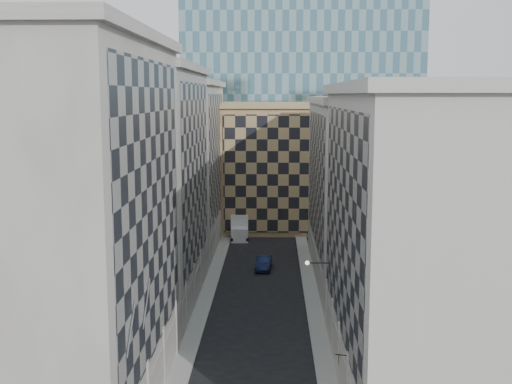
# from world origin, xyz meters

# --- Properties ---
(sidewalk_west) EXTENTS (1.50, 100.00, 0.15)m
(sidewalk_west) POSITION_xyz_m (-5.25, 30.00, 0.07)
(sidewalk_west) COLOR #999893
(sidewalk_west) RESTS_ON ground
(sidewalk_east) EXTENTS (1.50, 100.00, 0.15)m
(sidewalk_east) POSITION_xyz_m (5.25, 30.00, 0.07)
(sidewalk_east) COLOR #999893
(sidewalk_east) RESTS_ON ground
(bldg_left_a) EXTENTS (10.80, 22.80, 23.70)m
(bldg_left_a) POSITION_xyz_m (-10.88, 11.00, 11.82)
(bldg_left_a) COLOR gray
(bldg_left_a) RESTS_ON ground
(bldg_left_b) EXTENTS (10.80, 22.80, 22.70)m
(bldg_left_b) POSITION_xyz_m (-10.88, 33.00, 11.32)
(bldg_left_b) COLOR gray
(bldg_left_b) RESTS_ON ground
(bldg_left_c) EXTENTS (10.80, 22.80, 21.70)m
(bldg_left_c) POSITION_xyz_m (-10.88, 55.00, 10.83)
(bldg_left_c) COLOR gray
(bldg_left_c) RESTS_ON ground
(bldg_right_a) EXTENTS (10.80, 26.80, 20.70)m
(bldg_right_a) POSITION_xyz_m (10.88, 15.00, 10.32)
(bldg_right_a) COLOR #B6B3A7
(bldg_right_a) RESTS_ON ground
(bldg_right_b) EXTENTS (10.80, 28.80, 19.70)m
(bldg_right_b) POSITION_xyz_m (10.89, 42.00, 9.85)
(bldg_right_b) COLOR #B6B3A7
(bldg_right_b) RESTS_ON ground
(tan_block) EXTENTS (16.80, 14.80, 18.80)m
(tan_block) POSITION_xyz_m (2.00, 67.90, 9.44)
(tan_block) COLOR #A17F55
(tan_block) RESTS_ON ground
(church_tower) EXTENTS (7.20, 7.20, 51.50)m
(church_tower) POSITION_xyz_m (0.00, 82.00, 26.95)
(church_tower) COLOR #2B2721
(church_tower) RESTS_ON ground
(flagpoles_left) EXTENTS (0.10, 6.33, 2.33)m
(flagpoles_left) POSITION_xyz_m (-5.90, 6.00, 8.00)
(flagpoles_left) COLOR gray
(flagpoles_left) RESTS_ON ground
(bracket_lamp) EXTENTS (1.98, 0.36, 0.36)m
(bracket_lamp) POSITION_xyz_m (4.38, 24.00, 6.20)
(bracket_lamp) COLOR black
(bracket_lamp) RESTS_ON ground
(box_truck) EXTENTS (2.75, 6.05, 3.25)m
(box_truck) POSITION_xyz_m (-3.38, 60.45, 1.41)
(box_truck) COLOR silver
(box_truck) RESTS_ON ground
(dark_car) EXTENTS (1.95, 4.73, 1.52)m
(dark_car) POSITION_xyz_m (0.31, 44.27, 0.76)
(dark_car) COLOR #111A3E
(dark_car) RESTS_ON ground
(shop_sign) EXTENTS (0.72, 0.63, 0.71)m
(shop_sign) POSITION_xyz_m (5.42, 9.96, 3.84)
(shop_sign) COLOR black
(shop_sign) RESTS_ON ground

